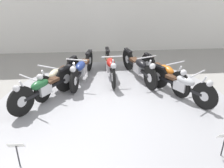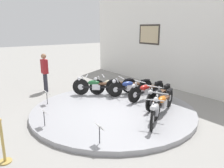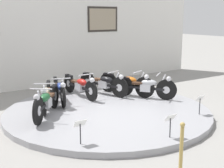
{
  "view_description": "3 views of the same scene",
  "coord_description": "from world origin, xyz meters",
  "views": [
    {
      "loc": [
        -0.43,
        -5.05,
        3.35
      ],
      "look_at": [
        -0.06,
        0.11,
        0.69
      ],
      "focal_mm": 42.0,
      "sensor_mm": 36.0,
      "label": 1
    },
    {
      "loc": [
        5.69,
        -4.26,
        2.84
      ],
      "look_at": [
        -0.2,
        0.09,
        0.94
      ],
      "focal_mm": 35.0,
      "sensor_mm": 36.0,
      "label": 2
    },
    {
      "loc": [
        -4.39,
        -6.87,
        2.64
      ],
      "look_at": [
        0.15,
        0.01,
        0.82
      ],
      "focal_mm": 50.0,
      "sensor_mm": 36.0,
      "label": 3
    }
  ],
  "objects": [
    {
      "name": "motorcycle_cream",
      "position": [
        -1.36,
        0.96,
        0.53
      ],
      "size": [
        0.93,
        1.8,
        0.79
      ],
      "color": "black",
      "rests_on": "display_platform"
    },
    {
      "name": "display_platform",
      "position": [
        0.0,
        0.0,
        0.07
      ],
      "size": [
        5.53,
        5.53,
        0.14
      ],
      "primitive_type": "cylinder",
      "color": "#99999E",
      "rests_on": "ground_plane"
    },
    {
      "name": "motorcycle_orange",
      "position": [
        1.35,
        0.96,
        0.54
      ],
      "size": [
        0.83,
        1.87,
        0.8
      ],
      "color": "black",
      "rests_on": "display_platform"
    },
    {
      "name": "back_wall",
      "position": [
        0.0,
        4.2,
        2.27
      ],
      "size": [
        14.0,
        0.22,
        4.53
      ],
      "color": "white",
      "rests_on": "ground_plane"
    },
    {
      "name": "info_placard_front_right",
      "position": [
        1.72,
        -1.7,
        0.51
      ],
      "size": [
        0.26,
        0.11,
        0.51
      ],
      "color": "#333338",
      "rests_on": "display_platform"
    },
    {
      "name": "info_placard_front_centre",
      "position": [
        0.0,
        -2.42,
        0.51
      ],
      "size": [
        0.26,
        0.11,
        0.51
      ],
      "color": "#333338",
      "rests_on": "display_platform"
    },
    {
      "name": "info_placard_front_left",
      "position": [
        -1.72,
        -1.7,
        0.51
      ],
      "size": [
        0.26,
        0.11,
        0.51
      ],
      "color": "#333338",
      "rests_on": "display_platform"
    },
    {
      "name": "motorcycle_black",
      "position": [
        0.78,
        1.42,
        0.53
      ],
      "size": [
        0.72,
        1.92,
        0.8
      ],
      "color": "black",
      "rests_on": "display_platform"
    },
    {
      "name": "motorcycle_silver",
      "position": [
        1.61,
        0.33,
        0.52
      ],
      "size": [
        1.22,
        1.63,
        0.79
      ],
      "color": "black",
      "rests_on": "display_platform"
    },
    {
      "name": "stanchion_post_left_of_entry",
      "position": [
        -0.95,
        -3.65,
        0.34
      ],
      "size": [
        0.28,
        0.28,
        1.02
      ],
      "color": "tan",
      "rests_on": "ground_plane"
    },
    {
      "name": "motorcycle_blue",
      "position": [
        -0.77,
        1.42,
        0.52
      ],
      "size": [
        0.66,
        1.91,
        0.78
      ],
      "color": "black",
      "rests_on": "display_platform"
    },
    {
      "name": "motorcycle_red",
      "position": [
        0.0,
        1.58,
        0.52
      ],
      "size": [
        0.54,
        1.96,
        0.78
      ],
      "color": "black",
      "rests_on": "display_platform"
    },
    {
      "name": "motorcycle_green",
      "position": [
        -1.61,
        0.33,
        0.54
      ],
      "size": [
        1.32,
        1.61,
        0.81
      ],
      "color": "black",
      "rests_on": "display_platform"
    },
    {
      "name": "ground_plane",
      "position": [
        0.0,
        0.0,
        0.0
      ],
      "size": [
        60.0,
        60.0,
        0.0
      ],
      "primitive_type": "plane",
      "color": "gray"
    }
  ]
}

